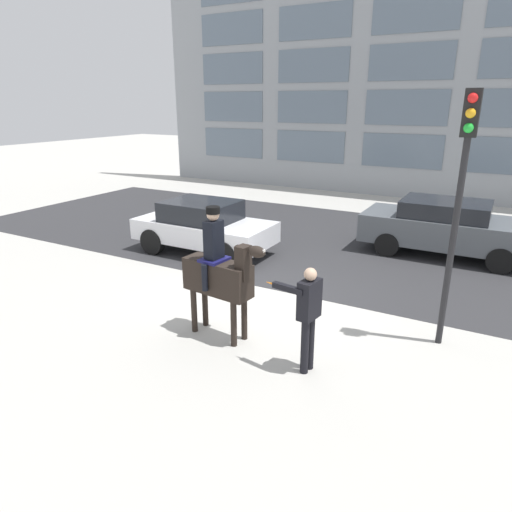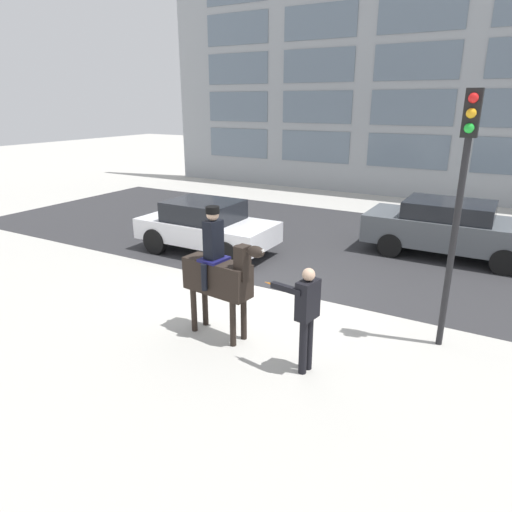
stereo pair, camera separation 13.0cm
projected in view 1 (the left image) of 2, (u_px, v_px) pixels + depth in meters
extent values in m
plane|color=#B2AFA8|center=(265.00, 298.00, 10.08)|extent=(80.00, 80.00, 0.00)
cube|color=#2D2D30|center=(337.00, 243.00, 14.02)|extent=(24.74, 8.50, 0.01)
cube|color=#93999E|center=(415.00, 21.00, 18.54)|extent=(24.74, 0.30, 14.43)
cube|color=slate|center=(233.00, 143.00, 24.04)|extent=(3.48, 0.02, 1.45)
cube|color=slate|center=(310.00, 147.00, 22.05)|extent=(3.48, 0.02, 1.45)
cube|color=slate|center=(402.00, 151.00, 20.05)|extent=(3.48, 0.02, 1.45)
cube|color=slate|center=(233.00, 107.00, 23.46)|extent=(3.48, 0.02, 1.45)
cube|color=slate|center=(311.00, 107.00, 21.47)|extent=(3.48, 0.02, 1.45)
cube|color=slate|center=(406.00, 108.00, 19.47)|extent=(3.48, 0.02, 1.45)
cube|color=slate|center=(232.00, 69.00, 22.88)|extent=(3.48, 0.02, 1.45)
cube|color=slate|center=(313.00, 66.00, 20.88)|extent=(3.48, 0.02, 1.45)
cube|color=slate|center=(411.00, 62.00, 18.89)|extent=(3.48, 0.02, 1.45)
cube|color=slate|center=(231.00, 29.00, 22.30)|extent=(3.48, 0.02, 1.45)
cube|color=slate|center=(314.00, 22.00, 20.30)|extent=(3.48, 0.02, 1.45)
cube|color=slate|center=(415.00, 13.00, 18.31)|extent=(3.48, 0.02, 1.45)
cube|color=black|center=(218.00, 277.00, 8.13)|extent=(1.35, 0.59, 0.60)
cylinder|color=black|center=(244.00, 317.00, 8.22)|extent=(0.11, 0.11, 0.85)
cylinder|color=black|center=(234.00, 324.00, 7.98)|extent=(0.11, 0.11, 0.85)
cylinder|color=black|center=(205.00, 305.00, 8.74)|extent=(0.11, 0.11, 0.85)
cylinder|color=black|center=(194.00, 310.00, 8.50)|extent=(0.11, 0.11, 0.85)
cube|color=black|center=(243.00, 263.00, 7.69)|extent=(0.23, 0.26, 0.60)
cube|color=black|center=(238.00, 260.00, 7.75)|extent=(0.05, 0.08, 0.54)
ellipsoid|color=black|center=(257.00, 252.00, 7.45)|extent=(0.35, 0.23, 0.20)
cube|color=silver|center=(262.00, 252.00, 7.39)|extent=(0.12, 0.06, 0.08)
cylinder|color=black|center=(189.00, 274.00, 8.54)|extent=(0.09, 0.09, 0.55)
cube|color=#14144C|center=(214.00, 259.00, 8.06)|extent=(0.44, 0.52, 0.05)
cube|color=black|center=(214.00, 240.00, 7.94)|extent=(0.26, 0.34, 0.68)
sphere|color=#D1A889|center=(213.00, 215.00, 7.80)|extent=(0.22, 0.22, 0.22)
cylinder|color=black|center=(213.00, 210.00, 7.77)|extent=(0.24, 0.24, 0.12)
cylinder|color=black|center=(224.00, 269.00, 8.35)|extent=(0.11, 0.11, 0.48)
cylinder|color=black|center=(205.00, 278.00, 7.93)|extent=(0.11, 0.11, 0.48)
cylinder|color=black|center=(305.00, 346.00, 7.17)|extent=(0.13, 0.13, 0.93)
cylinder|color=black|center=(310.00, 342.00, 7.29)|extent=(0.13, 0.13, 0.93)
cube|color=black|center=(309.00, 299.00, 6.98)|extent=(0.28, 0.43, 0.63)
sphere|color=#D1A889|center=(310.00, 274.00, 6.84)|extent=(0.20, 0.20, 0.20)
cube|color=black|center=(288.00, 288.00, 6.95)|extent=(0.56, 0.18, 0.09)
cone|color=orange|center=(270.00, 283.00, 7.15)|extent=(0.18, 0.07, 0.04)
cube|color=silver|center=(205.00, 230.00, 12.94)|extent=(3.91, 1.83, 0.58)
cube|color=black|center=(201.00, 211.00, 12.80)|extent=(1.95, 1.61, 0.54)
cylinder|color=black|center=(225.00, 255.00, 11.78)|extent=(0.73, 0.22, 0.73)
cylinder|color=black|center=(256.00, 239.00, 13.17)|extent=(0.73, 0.22, 0.73)
cylinder|color=black|center=(153.00, 242.00, 12.89)|extent=(0.73, 0.22, 0.73)
cylinder|color=black|center=(189.00, 228.00, 14.28)|extent=(0.73, 0.22, 0.73)
cube|color=#51565B|center=(447.00, 230.00, 12.70)|extent=(4.56, 1.90, 0.77)
cube|color=black|center=(446.00, 209.00, 12.55)|extent=(2.28, 1.67, 0.44)
cylinder|color=black|center=(500.00, 261.00, 11.45)|extent=(0.66, 0.23, 0.66)
cylinder|color=black|center=(503.00, 243.00, 12.90)|extent=(0.66, 0.23, 0.66)
cylinder|color=black|center=(387.00, 244.00, 12.74)|extent=(0.66, 0.23, 0.66)
cylinder|color=black|center=(401.00, 230.00, 14.19)|extent=(0.66, 0.23, 0.66)
cylinder|color=black|center=(452.00, 247.00, 7.65)|extent=(0.11, 0.11, 3.59)
cube|color=black|center=(471.00, 113.00, 6.96)|extent=(0.24, 0.19, 0.72)
sphere|color=red|center=(473.00, 98.00, 6.79)|extent=(0.15, 0.15, 0.15)
sphere|color=orange|center=(471.00, 113.00, 6.86)|extent=(0.15, 0.15, 0.15)
sphere|color=green|center=(468.00, 128.00, 6.93)|extent=(0.15, 0.15, 0.15)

